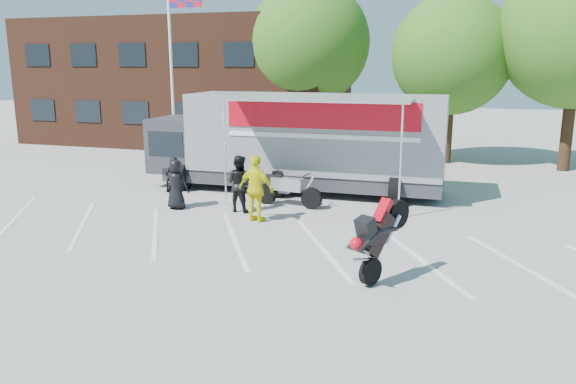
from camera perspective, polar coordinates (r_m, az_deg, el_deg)
The scene contains 13 objects.
ground at distance 14.25m, azimuth -7.77°, elevation -5.89°, with size 100.00×100.00×0.00m, color #9C9B97.
parking_bay_lines at distance 15.11m, azimuth -6.14°, elevation -4.72°, with size 18.00×5.00×0.01m, color white.
office_building at distance 34.10m, azimuth -10.24°, elevation 10.94°, with size 18.00×8.00×7.00m, color #4D2719.
flagpole at distance 25.26m, azimuth -11.31°, elevation 13.79°, with size 1.61×0.12×8.00m.
tree_left at distance 29.25m, azimuth 2.15°, elevation 14.89°, with size 6.12×6.12×8.64m.
tree_mid at distance 27.16m, azimuth 16.30°, elevation 13.23°, with size 5.44×5.44×7.68m.
transporter_truck at distance 20.57m, azimuth 1.34°, elevation 0.10°, with size 11.02×5.31×3.51m, color gray, non-canonical shape.
parked_motorcycle at distance 18.38m, azimuth 0.08°, elevation -1.46°, with size 0.78×2.35×1.23m, color #AEAEB3, non-canonical shape.
stunt_bike_rider at distance 12.57m, azimuth 10.25°, elevation -8.61°, with size 0.78×1.67×1.96m, color black, non-canonical shape.
spectator_leather_a at distance 18.26m, azimuth -11.29°, elevation 0.77°, with size 0.78×0.51×1.60m, color black.
spectator_leather_b at distance 18.51m, azimuth -11.43°, elevation 1.01°, with size 0.60×0.40×1.65m, color black.
spectator_leather_c at distance 17.64m, azimuth -5.00°, elevation 0.87°, with size 0.87×0.68×1.79m, color black.
spectator_hivis at distance 16.44m, azimuth -3.25°, elevation 0.33°, with size 1.16×0.48×1.97m, color yellow.
Camera 1 is at (5.90, -12.14, 4.57)m, focal length 35.00 mm.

